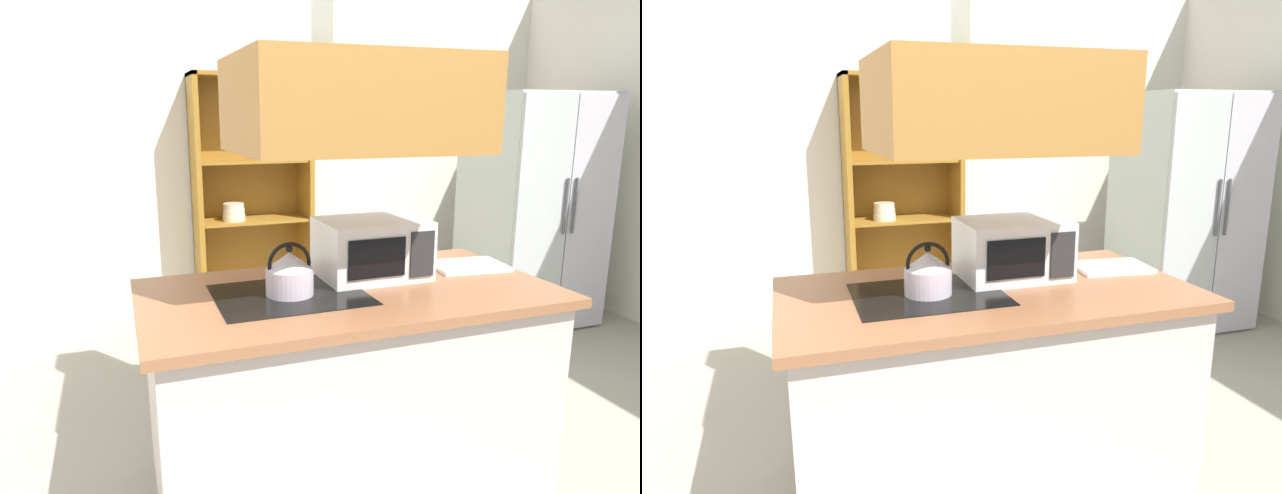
# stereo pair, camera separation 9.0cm
# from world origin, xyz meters

# --- Properties ---
(wall_back) EXTENTS (6.00, 0.12, 2.70)m
(wall_back) POSITION_xyz_m (0.00, 3.00, 1.35)
(wall_back) COLOR silver
(wall_back) RESTS_ON ground
(kitchen_island) EXTENTS (1.71, 0.90, 0.90)m
(kitchen_island) POSITION_xyz_m (0.02, 0.36, 0.45)
(kitchen_island) COLOR #BAAEAA
(kitchen_island) RESTS_ON ground
(range_hood) EXTENTS (0.90, 0.70, 1.23)m
(range_hood) POSITION_xyz_m (0.02, 0.36, 1.76)
(range_hood) COLOR #99642D
(refrigerator) EXTENTS (0.90, 0.77, 1.77)m
(refrigerator) POSITION_xyz_m (2.16, 1.79, 0.88)
(refrigerator) COLOR #AEBFBC
(refrigerator) RESTS_ON ground
(dish_cabinet) EXTENTS (0.93, 0.40, 1.92)m
(dish_cabinet) POSITION_xyz_m (0.17, 2.78, 0.86)
(dish_cabinet) COLOR #956520
(dish_cabinet) RESTS_ON ground
(kettle) EXTENTS (0.19, 0.19, 0.22)m
(kettle) POSITION_xyz_m (-0.24, 0.36, 0.99)
(kettle) COLOR #BFB0C0
(kettle) RESTS_ON kitchen_island
(cutting_board) EXTENTS (0.37, 0.28, 0.02)m
(cutting_board) POSITION_xyz_m (0.68, 0.47, 0.91)
(cutting_board) COLOR silver
(cutting_board) RESTS_ON kitchen_island
(microwave) EXTENTS (0.46, 0.35, 0.26)m
(microwave) POSITION_xyz_m (0.18, 0.49, 1.03)
(microwave) COLOR silver
(microwave) RESTS_ON kitchen_island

